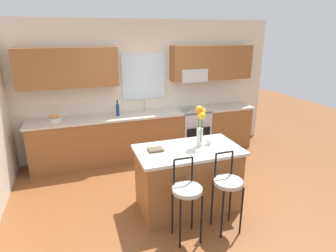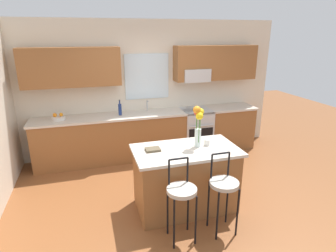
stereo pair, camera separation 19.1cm
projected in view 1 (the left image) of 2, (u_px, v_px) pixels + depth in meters
name	position (u px, v px, depth m)	size (l,w,h in m)	color
ground_plane	(178.00, 197.00, 4.40)	(14.00, 14.00, 0.00)	brown
back_wall_assembly	(145.00, 81.00, 5.71)	(5.60, 0.50, 2.70)	beige
counter_run	(149.00, 134.00, 5.78)	(4.56, 0.64, 0.92)	brown
sink_faucet	(145.00, 105.00, 5.71)	(0.02, 0.13, 0.23)	#B7BABC
oven_range	(193.00, 130.00, 6.05)	(0.60, 0.64, 0.92)	#B7BABC
kitchen_island	(188.00, 178.00, 4.03)	(1.45, 0.82, 0.92)	brown
bar_stool_near	(187.00, 193.00, 3.34)	(0.36, 0.36, 1.04)	black
bar_stool_middle	(228.00, 186.00, 3.50)	(0.36, 0.36, 1.04)	black
flower_vase	(200.00, 121.00, 3.87)	(0.15, 0.19, 0.59)	silver
mug_ceramic	(209.00, 142.00, 4.02)	(0.08, 0.08, 0.09)	silver
cookbook	(155.00, 150.00, 3.82)	(0.20, 0.15, 0.03)	brown
fruit_bowl_oranges	(55.00, 119.00, 5.09)	(0.24, 0.24, 0.13)	silver
bottle_olive_oil	(118.00, 110.00, 5.41)	(0.06, 0.06, 0.30)	navy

